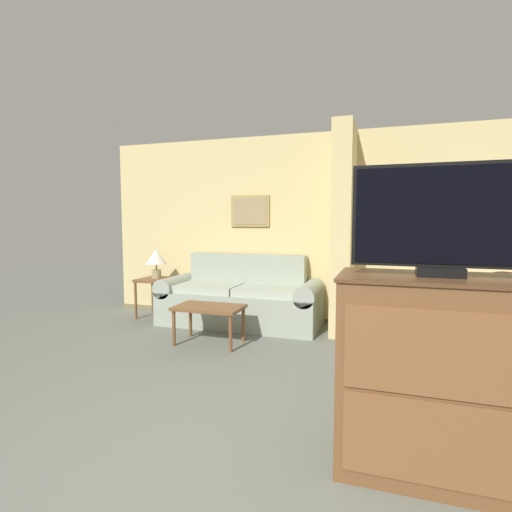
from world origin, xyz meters
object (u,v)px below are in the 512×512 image
couch (240,300)px  table_lamp (156,258)px  coffee_table (209,311)px  tv (442,220)px  tv_dresser (436,376)px  backpack (503,296)px  bed (473,337)px

couch → table_lamp: bearing=179.6°
couch → coffee_table: size_ratio=2.84×
couch → tv: (2.16, -2.70, 1.08)m
coffee_table → tv_dresser: size_ratio=0.69×
table_lamp → backpack: 4.32m
tv_dresser → backpack: 1.84m
coffee_table → bed: bed is taller
tv → backpack: bearing=66.9°
couch → table_lamp: size_ratio=4.98×
coffee_table → bed: size_ratio=0.37×
couch → tv_dresser: bearing=-51.3°
table_lamp → bed: (4.04, -0.68, -0.61)m
table_lamp → tv: tv is taller
couch → coffee_table: 0.94m
backpack → table_lamp: bearing=166.3°
table_lamp → bed: 4.14m
coffee_table → backpack: backpack is taller
couch → bed: 2.81m
tv_dresser → bed: 2.13m
couch → tv_dresser: 3.46m
tv_dresser → tv: 0.86m
tv → backpack: (0.72, 1.68, -0.67)m
couch → bed: size_ratio=1.04×
bed → tv_dresser: bearing=-105.5°
coffee_table → tv_dresser: bearing=-38.7°
table_lamp → backpack: bearing=-13.7°
coffee_table → bed: 2.78m
tv → backpack: tv is taller
coffee_table → tv_dresser: (2.20, -1.76, 0.17)m
table_lamp → tv_dresser: size_ratio=0.40×
coffee_table → bed: bearing=5.5°
bed → backpack: backpack is taller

